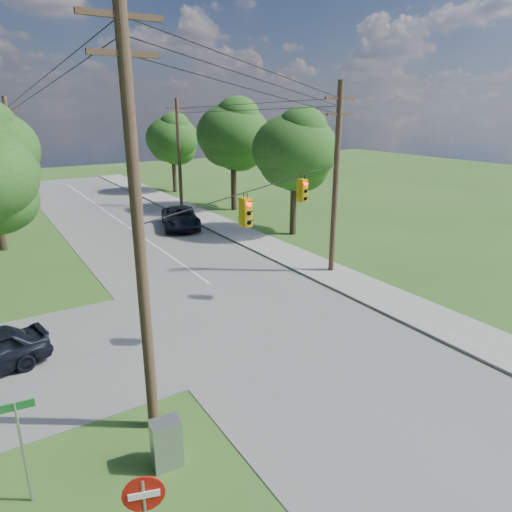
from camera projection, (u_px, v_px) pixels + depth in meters
ground at (286, 385)px, 15.71m from camera, size 140.00×140.00×0.00m
main_road at (258, 318)px, 20.75m from camera, size 10.00×100.00×0.03m
sidewalk_east at (365, 288)px, 24.11m from camera, size 2.60×100.00×0.12m
pole_sw at (138, 224)px, 11.81m from camera, size 2.00×0.32×12.00m
pole_ne at (336, 178)px, 24.96m from camera, size 2.00×0.32×10.50m
pole_north_e at (179, 153)px, 42.84m from camera, size 2.00×0.32×10.00m
pole_north_w at (14, 161)px, 35.85m from camera, size 2.00×0.32×10.00m
power_lines at (181, 107)px, 22.97m from camera, size 13.93×29.62×4.93m
traffic_signals at (277, 199)px, 18.88m from camera, size 4.91×3.27×1.05m
tree_e_near at (295, 150)px, 32.74m from camera, size 6.20×6.20×8.81m
tree_e_mid at (233, 134)px, 40.87m from camera, size 6.60×6.60×9.64m
tree_e_far at (172, 139)px, 50.36m from camera, size 5.80×5.80×8.32m
car_main_north at (180, 218)px, 36.14m from camera, size 4.28×6.37×1.62m
control_cabinet at (166, 444)px, 12.00m from camera, size 0.81×0.62×1.37m
do_not_enter_sign at (145, 505)px, 8.78m from camera, size 0.80×0.28×2.49m
street_name_sign at (21, 440)px, 10.56m from camera, size 0.83×0.13×2.79m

